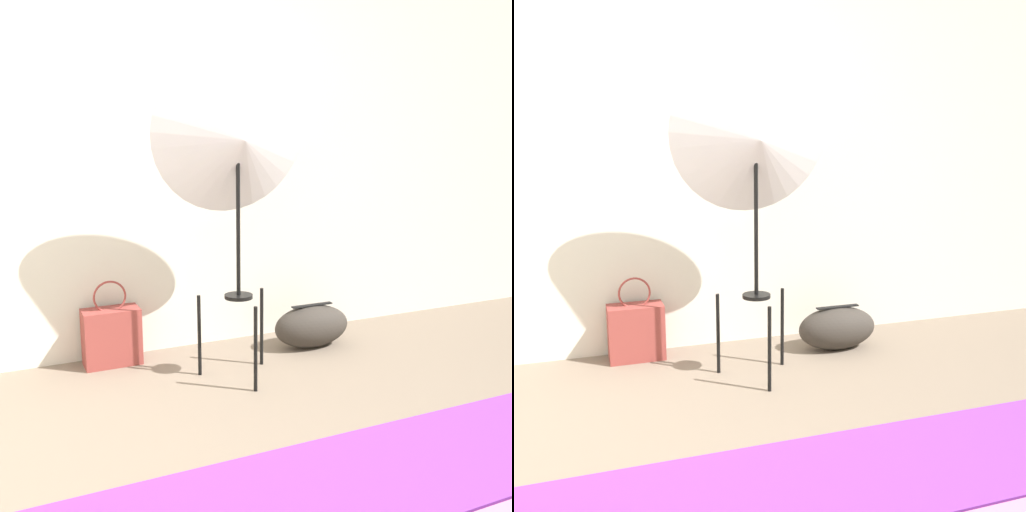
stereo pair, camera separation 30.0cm
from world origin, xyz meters
The scene contains 4 objects.
wall_back centered at (0.00, 2.22, 1.30)m, with size 8.00×0.05×2.60m.
photo_umbrella centered at (0.44, 1.59, 1.31)m, with size 0.88×0.42×1.76m.
tote_bag centered at (-0.17, 2.08, 0.17)m, with size 0.33×0.17×0.50m.
duffel_bag centered at (1.05, 1.85, 0.13)m, with size 0.51×0.27×0.28m.
Camera 2 is at (-0.52, -1.42, 1.31)m, focal length 42.00 mm.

